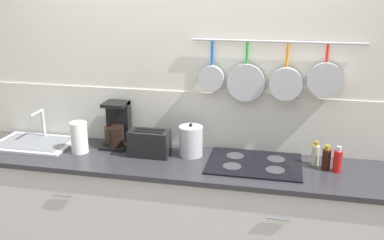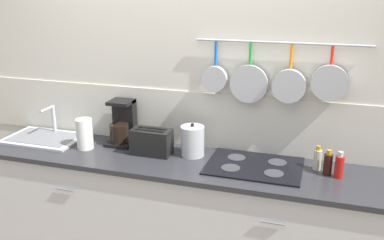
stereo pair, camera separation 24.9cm
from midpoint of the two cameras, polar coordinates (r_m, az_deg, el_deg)
The scene contains 12 objects.
wall_back at distance 3.08m, azimuth 2.13°, elevation 2.91°, with size 7.20×0.14×2.60m.
cabinet_base at distance 3.12m, azimuth 0.21°, elevation -13.51°, with size 2.81×0.55×0.89m.
countertop at distance 2.91m, azimuth 0.22°, elevation -5.70°, with size 2.85×0.58×0.03m.
sink_basin at distance 3.43m, azimuth -17.12°, elevation -2.19°, with size 0.58×0.39×0.23m.
paper_towel_roll at distance 3.13m, azimuth -11.95°, elevation -1.86°, with size 0.12×0.12×0.22m.
coffee_maker at distance 3.18m, azimuth -7.07°, elevation -0.77°, with size 0.19×0.21×0.33m.
toaster at distance 2.97m, azimuth -3.04°, elevation -2.95°, with size 0.29×0.15×0.18m.
kettle at distance 2.94m, azimuth 2.48°, elevation -2.84°, with size 0.16×0.16×0.23m.
cooktop at distance 2.84m, azimuth 10.81°, elevation -6.08°, with size 0.61×0.45×0.01m.
bottle_olive_oil at distance 2.88m, azimuth 18.79°, elevation -5.00°, with size 0.05×0.05×0.16m.
bottle_cooking_wine at distance 2.83m, azimuth 20.10°, elevation -5.54°, with size 0.05×0.05×0.16m.
bottle_vinegar at distance 2.81m, azimuth 21.49°, elevation -5.80°, with size 0.06×0.06×0.17m.
Camera 2 is at (0.92, -2.51, 2.07)m, focal length 40.00 mm.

